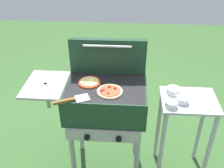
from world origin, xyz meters
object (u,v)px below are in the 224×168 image
object	(u,v)px
prep_table	(185,122)
topping_bowl_middle	(173,91)
grill	(104,101)
topping_bowl_far	(183,100)
topping_bowl_near	(171,104)
pizza_cheese	(90,82)
pizza_pepperoni	(110,91)
spatula	(72,100)

from	to	relation	value
prep_table	topping_bowl_middle	world-z (taller)	topping_bowl_middle
grill	topping_bowl_far	world-z (taller)	grill
prep_table	topping_bowl_near	size ratio (longest dim) A/B	8.72
topping_bowl_middle	pizza_cheese	bearing A→B (deg)	-175.65
pizza_pepperoni	topping_bowl_middle	size ratio (longest dim) A/B	1.74
grill	topping_bowl_far	bearing A→B (deg)	-3.61
grill	pizza_pepperoni	world-z (taller)	pizza_pepperoni
pizza_pepperoni	topping_bowl_far	bearing A→B (deg)	4.08
spatula	grill	bearing A→B (deg)	44.61
pizza_cheese	topping_bowl_near	bearing A→B (deg)	-12.00
pizza_cheese	topping_bowl_middle	bearing A→B (deg)	4.35
topping_bowl_near	topping_bowl_middle	bearing A→B (deg)	78.28
pizza_pepperoni	topping_bowl_near	bearing A→B (deg)	-2.33
pizza_pepperoni	spatula	size ratio (longest dim) A/B	0.74
pizza_cheese	grill	bearing A→B (deg)	-17.85
spatula	topping_bowl_near	distance (m)	0.74
grill	topping_bowl_near	size ratio (longest dim) A/B	10.41
pizza_pepperoni	topping_bowl_near	xyz separation A→B (m)	(0.47, -0.02, -0.09)
spatula	topping_bowl_far	bearing A→B (deg)	11.58
grill	topping_bowl_near	world-z (taller)	grill
prep_table	topping_bowl_middle	bearing A→B (deg)	144.15
spatula	prep_table	world-z (taller)	spatula
topping_bowl_middle	grill	bearing A→B (deg)	-170.93
topping_bowl_far	topping_bowl_middle	size ratio (longest dim) A/B	0.83
grill	prep_table	world-z (taller)	grill
grill	topping_bowl_far	distance (m)	0.62
grill	prep_table	size ratio (longest dim) A/B	1.19
pizza_pepperoni	pizza_cheese	world-z (taller)	same
spatula	prep_table	size ratio (longest dim) A/B	0.32
pizza_cheese	topping_bowl_far	size ratio (longest dim) A/B	1.89
pizza_pepperoni	grill	bearing A→B (deg)	123.67
spatula	topping_bowl_middle	xyz separation A→B (m)	(0.77, 0.30, -0.08)
pizza_pepperoni	topping_bowl_near	distance (m)	0.47
prep_table	topping_bowl_near	bearing A→B (deg)	-146.83
pizza_pepperoni	pizza_cheese	bearing A→B (deg)	145.55
spatula	pizza_pepperoni	bearing A→B (deg)	26.12
prep_table	topping_bowl_middle	distance (m)	0.29
grill	spatula	size ratio (longest dim) A/B	3.68
prep_table	topping_bowl_far	bearing A→B (deg)	-145.62
spatula	topping_bowl_near	bearing A→B (deg)	8.55
grill	topping_bowl_near	xyz separation A→B (m)	(0.52, -0.10, 0.07)
grill	spatula	world-z (taller)	spatula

